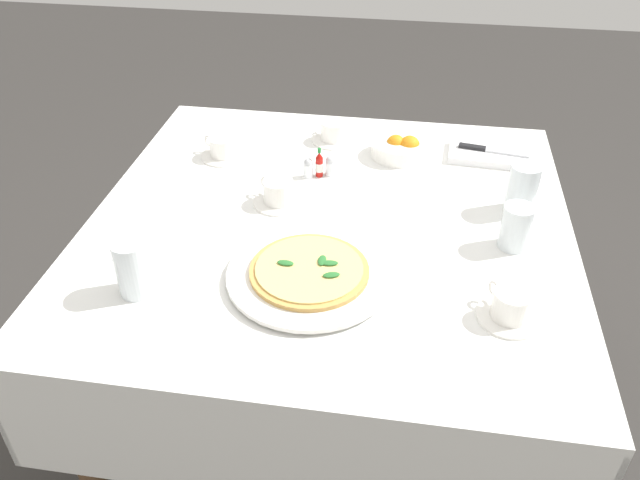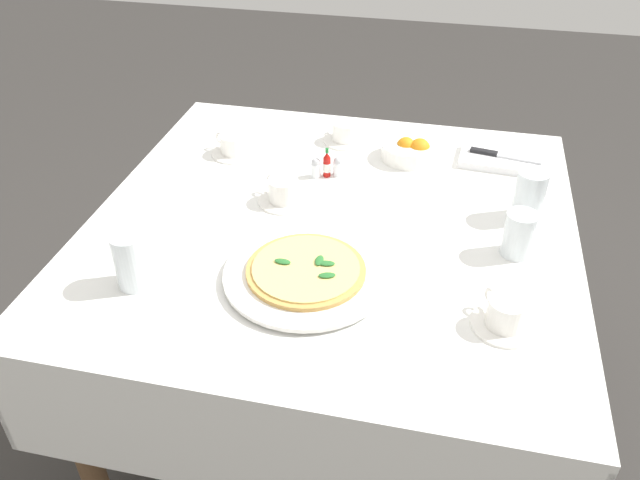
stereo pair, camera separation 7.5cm
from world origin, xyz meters
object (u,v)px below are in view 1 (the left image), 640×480
at_px(water_glass_left_edge, 516,229).
at_px(pepper_shaker, 308,169).
at_px(coffee_cup_near_left, 223,148).
at_px(coffee_cup_far_right, 334,132).
at_px(water_glass_right_edge, 522,191).
at_px(pizza_plate, 309,275).
at_px(pizza, 309,270).
at_px(salt_shaker, 330,167).
at_px(hot_sauce_bottle, 319,165).
at_px(napkin_folded, 488,154).
at_px(dinner_knife, 490,150).
at_px(coffee_cup_near_right, 278,193).
at_px(coffee_cup_far_left, 511,307).
at_px(citrus_bowl, 399,148).
at_px(water_glass_back_corner, 134,271).

height_order(water_glass_left_edge, pepper_shaker, water_glass_left_edge).
bearing_deg(coffee_cup_near_left, coffee_cup_far_right, 26.50).
bearing_deg(water_glass_right_edge, pizza_plate, -143.37).
distance_m(pizza, salt_shaker, 0.45).
bearing_deg(pizza_plate, salt_shaker, 92.48).
bearing_deg(pizza, hot_sauce_bottle, 96.22).
height_order(napkin_folded, dinner_knife, dinner_knife).
xyz_separation_m(coffee_cup_far_right, napkin_folded, (0.45, -0.04, -0.02)).
bearing_deg(pizza, salt_shaker, 92.52).
xyz_separation_m(coffee_cup_near_right, coffee_cup_far_left, (0.54, -0.35, 0.00)).
relative_size(pizza_plate, pepper_shaker, 6.32).
distance_m(coffee_cup_far_right, dinner_knife, 0.45).
height_order(water_glass_right_edge, napkin_folded, water_glass_right_edge).
relative_size(pizza_plate, hot_sauce_bottle, 4.28).
relative_size(coffee_cup_far_right, pepper_shaker, 2.31).
bearing_deg(salt_shaker, coffee_cup_far_left, -49.45).
height_order(pizza, water_glass_right_edge, water_glass_right_edge).
bearing_deg(dinner_knife, coffee_cup_near_left, -161.93).
height_order(coffee_cup_near_left, water_glass_right_edge, water_glass_right_edge).
xyz_separation_m(citrus_bowl, hot_sauce_bottle, (-0.21, -0.15, 0.01)).
bearing_deg(pizza, dinner_knife, 56.12).
bearing_deg(citrus_bowl, pizza, -105.20).
bearing_deg(pepper_shaker, dinner_knife, 20.93).
height_order(water_glass_back_corner, citrus_bowl, water_glass_back_corner).
bearing_deg(coffee_cup_far_left, dinner_knife, 90.10).
bearing_deg(water_glass_left_edge, water_glass_right_edge, 80.25).
relative_size(coffee_cup_far_left, water_glass_left_edge, 1.22).
distance_m(water_glass_left_edge, citrus_bowl, 0.48).
distance_m(coffee_cup_near_left, salt_shaker, 0.32).
bearing_deg(napkin_folded, water_glass_back_corner, -132.89).
distance_m(pizza, water_glass_back_corner, 0.36).
bearing_deg(pizza_plate, pizza, 20.26).
bearing_deg(coffee_cup_near_left, hot_sauce_bottle, -12.94).
xyz_separation_m(hot_sauce_bottle, pepper_shaker, (-0.03, -0.01, -0.01)).
height_order(water_glass_left_edge, hot_sauce_bottle, water_glass_left_edge).
relative_size(coffee_cup_far_left, hot_sauce_bottle, 1.57).
relative_size(pizza, coffee_cup_far_right, 1.97).
height_order(water_glass_right_edge, dinner_knife, water_glass_right_edge).
bearing_deg(salt_shaker, napkin_folded, 21.27).
bearing_deg(salt_shaker, coffee_cup_near_right, -124.29).
bearing_deg(pizza, coffee_cup_near_right, 114.08).
distance_m(water_glass_left_edge, napkin_folded, 0.43).
xyz_separation_m(salt_shaker, pepper_shaker, (-0.06, -0.02, 0.00)).
distance_m(water_glass_right_edge, citrus_bowl, 0.39).
distance_m(coffee_cup_near_right, pepper_shaker, 0.15).
bearing_deg(dinner_knife, pizza, -114.28).
xyz_separation_m(coffee_cup_near_left, coffee_cup_far_right, (0.29, 0.15, 0.00)).
bearing_deg(pepper_shaker, water_glass_left_edge, -24.62).
bearing_deg(napkin_folded, pepper_shaker, -154.91).
relative_size(water_glass_left_edge, pepper_shaker, 1.89).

